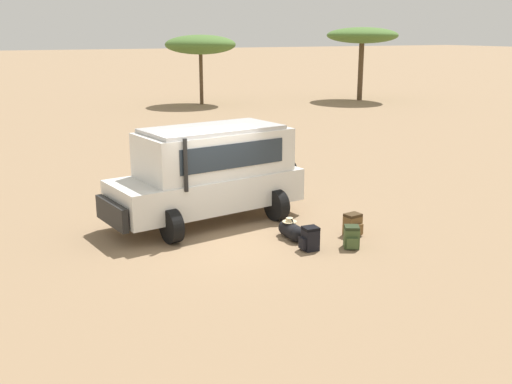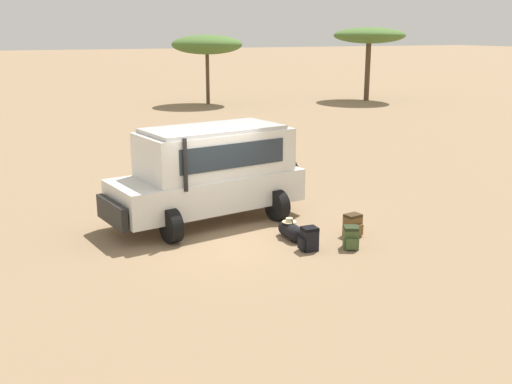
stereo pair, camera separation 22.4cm
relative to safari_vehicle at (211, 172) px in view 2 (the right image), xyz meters
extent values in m
plane|color=#8C7051|center=(-0.22, -1.21, -1.29)|extent=(320.00, 320.00, 0.00)
cube|color=silver|center=(-0.11, -0.02, -0.47)|extent=(5.13, 2.60, 0.84)
cube|color=silver|center=(0.14, 0.02, 0.50)|extent=(4.04, 2.33, 1.10)
cube|color=#232D38|center=(-1.37, -0.20, 0.45)|extent=(0.29, 1.55, 0.77)
cube|color=#232D38|center=(0.27, -0.87, 0.55)|extent=(2.91, 0.47, 0.60)
cube|color=#232D38|center=(0.01, 0.91, 0.55)|extent=(2.91, 0.47, 0.60)
cube|color=#B7B7B7|center=(0.09, 0.01, 1.10)|extent=(3.64, 2.19, 0.10)
cube|color=black|center=(-2.65, -0.39, -0.64)|extent=(0.39, 1.62, 0.56)
cylinder|color=black|center=(-1.06, -1.13, 0.50)|extent=(0.10, 0.10, 1.25)
cylinder|color=black|center=(-1.47, -1.20, -0.89)|extent=(0.39, 0.83, 0.80)
cylinder|color=black|center=(-1.75, 0.72, -0.89)|extent=(0.39, 0.83, 0.80)
cylinder|color=black|center=(1.54, -0.75, -0.89)|extent=(0.39, 0.83, 0.80)
cylinder|color=black|center=(1.25, 1.17, -0.89)|extent=(0.39, 0.83, 0.80)
cylinder|color=black|center=(2.45, 0.36, -0.32)|extent=(0.33, 0.76, 0.74)
cube|color=#42562D|center=(2.08, -3.34, -1.07)|extent=(0.44, 0.43, 0.45)
cube|color=#42562D|center=(1.98, -3.51, -1.13)|extent=(0.26, 0.19, 0.25)
cube|color=#242F19|center=(2.08, -3.34, -0.82)|extent=(0.44, 0.44, 0.07)
cylinder|color=#242F19|center=(2.23, -3.22, -1.07)|extent=(0.04, 0.04, 0.38)
cylinder|color=#242F19|center=(2.09, -3.15, -1.07)|extent=(0.04, 0.04, 0.38)
cube|color=black|center=(1.16, -3.05, -1.06)|extent=(0.33, 0.34, 0.48)
cube|color=black|center=(0.96, -3.04, -1.12)|extent=(0.09, 0.25, 0.26)
cube|color=black|center=(1.16, -3.05, -0.79)|extent=(0.35, 0.32, 0.07)
cylinder|color=black|center=(1.34, -3.13, -1.06)|extent=(0.04, 0.04, 0.40)
cylinder|color=black|center=(1.34, -2.98, -1.06)|extent=(0.04, 0.04, 0.40)
cube|color=brown|center=(2.61, -2.63, -1.06)|extent=(0.43, 0.33, 0.47)
cube|color=brown|center=(2.63, -2.81, -1.12)|extent=(0.31, 0.12, 0.26)
cube|color=#3A2A16|center=(2.61, -2.63, -0.79)|extent=(0.41, 0.34, 0.07)
cylinder|color=#3A2A16|center=(2.67, -2.46, -1.06)|extent=(0.04, 0.04, 0.40)
cylinder|color=#3A2A16|center=(2.49, -2.48, -1.06)|extent=(0.04, 0.04, 0.40)
cylinder|color=black|center=(1.16, -2.19, -1.11)|extent=(0.39, 0.56, 0.38)
sphere|color=black|center=(1.17, -1.91, -1.11)|extent=(0.37, 0.37, 0.37)
sphere|color=black|center=(1.16, -2.46, -1.11)|extent=(0.37, 0.37, 0.37)
torus|color=black|center=(1.16, -2.19, -0.90)|extent=(0.03, 0.16, 0.16)
cylinder|color=beige|center=(1.17, -2.09, -0.91)|extent=(0.34, 0.34, 0.02)
cylinder|color=beige|center=(1.17, -2.09, -0.86)|extent=(0.17, 0.17, 0.09)
cylinder|color=brown|center=(9.26, 24.20, 0.40)|extent=(0.24, 0.24, 3.39)
ellipsoid|color=#476B2D|center=(9.26, 24.20, 2.63)|extent=(4.69, 4.59, 1.27)
cylinder|color=brown|center=(20.36, 21.55, 0.72)|extent=(0.36, 0.36, 4.04)
ellipsoid|color=#476B2D|center=(20.36, 21.55, 3.21)|extent=(4.82, 5.27, 1.11)
camera|label=1|loc=(-5.59, -13.86, 3.46)|focal=42.00mm
camera|label=2|loc=(-5.39, -13.96, 3.46)|focal=42.00mm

